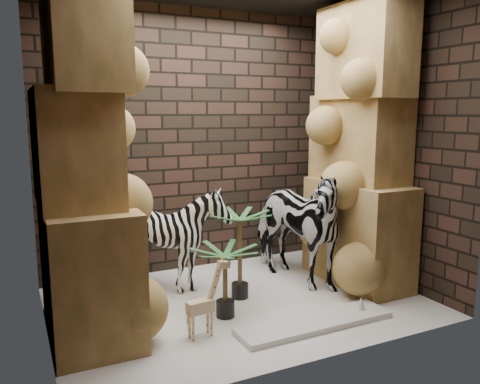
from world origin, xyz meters
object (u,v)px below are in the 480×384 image
giraffe_toy (200,298)px  palm_back (225,281)px  zebra_left (175,244)px  surfboard (315,322)px  zebra_right (292,215)px  palm_front (240,254)px

giraffe_toy → palm_back: palm_back is taller
zebra_left → surfboard: bearing=-59.1°
zebra_right → palm_back: bearing=-163.8°
zebra_right → zebra_left: 1.28m
palm_front → palm_back: bearing=-132.2°
palm_front → zebra_left: bearing=136.7°
palm_back → zebra_right: bearing=26.7°
giraffe_toy → palm_back: (0.35, 0.27, 0.00)m
zebra_left → surfboard: zebra_left is taller
zebra_left → surfboard: (0.83, -1.34, -0.48)m
giraffe_toy → palm_front: palm_front is taller
palm_front → surfboard: size_ratio=0.62×
giraffe_toy → palm_back: 0.44m
zebra_right → palm_front: size_ratio=1.67×
zebra_left → palm_back: size_ratio=1.65×
zebra_left → surfboard: size_ratio=0.76×
palm_front → palm_back: 0.48m
giraffe_toy → surfboard: giraffe_toy is taller
palm_front → palm_back: (-0.32, -0.35, -0.11)m
surfboard → palm_back: bearing=140.7°
zebra_left → palm_front: size_ratio=1.23×
zebra_right → palm_front: zebra_right is taller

